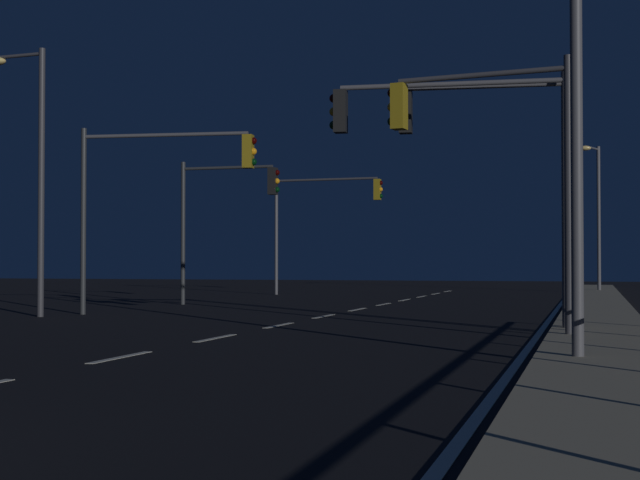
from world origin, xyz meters
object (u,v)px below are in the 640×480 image
(traffic_light_near_right, at_px, (225,203))
(street_lamp_mid_block, at_px, (33,156))
(traffic_light_far_left, at_px, (491,149))
(traffic_light_overhead_east, at_px, (158,180))
(street_lamp_across_street, at_px, (602,21))
(street_lamp_far_end, at_px, (596,203))
(traffic_light_near_left, at_px, (460,144))
(traffic_light_mid_left, at_px, (322,209))
(traffic_light_far_center, at_px, (487,142))

(traffic_light_near_right, bearing_deg, street_lamp_mid_block, -107.15)
(traffic_light_far_left, bearing_deg, traffic_light_overhead_east, 157.77)
(traffic_light_overhead_east, height_order, street_lamp_across_street, street_lamp_across_street)
(traffic_light_near_right, relative_size, street_lamp_far_end, 0.72)
(traffic_light_near_right, distance_m, traffic_light_near_left, 14.76)
(street_lamp_across_street, bearing_deg, traffic_light_mid_left, 113.57)
(traffic_light_overhead_east, bearing_deg, traffic_light_far_left, -22.23)
(street_lamp_far_end, height_order, street_lamp_mid_block, street_lamp_mid_block)
(traffic_light_near_left, bearing_deg, traffic_light_mid_left, 113.10)
(traffic_light_overhead_east, bearing_deg, traffic_light_near_left, -25.58)
(traffic_light_near_left, height_order, traffic_light_far_center, traffic_light_near_left)
(traffic_light_mid_left, bearing_deg, traffic_light_near_left, -66.90)
(traffic_light_far_left, bearing_deg, traffic_light_far_center, -86.61)
(traffic_light_overhead_east, relative_size, street_lamp_mid_block, 0.72)
(traffic_light_near_right, bearing_deg, traffic_light_far_center, -49.73)
(traffic_light_near_left, relative_size, traffic_light_far_center, 1.02)
(traffic_light_overhead_east, height_order, street_lamp_far_end, street_lamp_far_end)
(traffic_light_mid_left, relative_size, street_lamp_across_street, 0.68)
(traffic_light_mid_left, distance_m, traffic_light_overhead_east, 17.39)
(street_lamp_across_street, bearing_deg, street_lamp_mid_block, 149.50)
(street_lamp_far_end, bearing_deg, traffic_light_near_left, -95.94)
(traffic_light_near_right, height_order, street_lamp_across_street, street_lamp_across_street)
(traffic_light_near_right, relative_size, traffic_light_near_left, 0.93)
(traffic_light_near_right, distance_m, traffic_light_far_center, 16.35)
(traffic_light_far_center, xyz_separation_m, traffic_light_overhead_east, (-10.02, 5.90, -0.03))
(traffic_light_near_left, bearing_deg, street_lamp_mid_block, 167.20)
(traffic_light_far_center, height_order, traffic_light_overhead_east, traffic_light_far_center)
(traffic_light_overhead_east, bearing_deg, street_lamp_mid_block, -152.05)
(traffic_light_far_left, relative_size, traffic_light_near_left, 1.00)
(traffic_light_far_left, distance_m, traffic_light_near_right, 14.91)
(traffic_light_far_center, relative_size, street_lamp_far_end, 0.75)
(traffic_light_far_center, distance_m, street_lamp_mid_block, 13.79)
(traffic_light_near_right, distance_m, street_lamp_mid_block, 8.63)
(street_lamp_far_end, height_order, street_lamp_across_street, street_lamp_across_street)
(traffic_light_near_left, bearing_deg, traffic_light_far_left, 31.79)
(traffic_light_far_center, relative_size, street_lamp_across_street, 0.66)
(traffic_light_mid_left, xyz_separation_m, traffic_light_far_center, (10.05, -23.29, -0.08))
(traffic_light_near_right, xyz_separation_m, street_lamp_mid_block, (-2.53, -8.20, 0.88))
(street_lamp_far_end, relative_size, street_lamp_across_street, 0.87)
(traffic_light_near_right, bearing_deg, traffic_light_near_left, -48.25)
(traffic_light_mid_left, bearing_deg, street_lamp_across_street, -66.43)
(traffic_light_near_left, relative_size, traffic_light_overhead_east, 1.01)
(traffic_light_overhead_east, xyz_separation_m, street_lamp_mid_block, (-3.08, -1.63, 0.60))
(traffic_light_near_left, distance_m, traffic_light_mid_left, 23.73)
(street_lamp_far_end, distance_m, street_lamp_across_street, 34.82)
(traffic_light_near_right, relative_size, traffic_light_overhead_east, 0.94)
(street_lamp_far_end, bearing_deg, traffic_light_far_left, -94.75)
(traffic_light_near_right, xyz_separation_m, traffic_light_near_left, (9.82, -11.01, 0.47))
(traffic_light_near_right, xyz_separation_m, street_lamp_across_street, (12.74, -17.19, 1.44))
(traffic_light_far_left, height_order, street_lamp_across_street, street_lamp_across_street)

